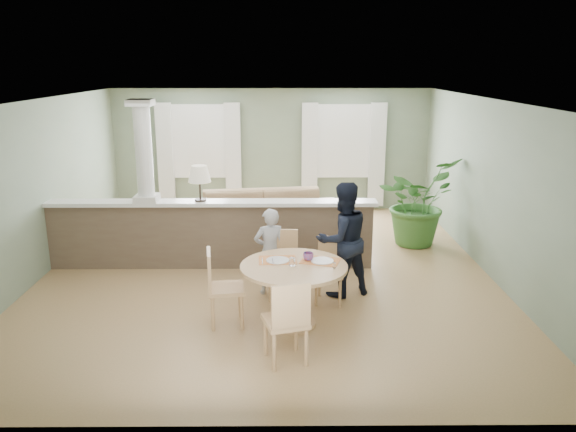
{
  "coord_description": "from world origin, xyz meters",
  "views": [
    {
      "loc": [
        0.28,
        -8.47,
        3.23
      ],
      "look_at": [
        0.33,
        -1.0,
        1.19
      ],
      "focal_mm": 35.0,
      "sensor_mm": 36.0,
      "label": 1
    }
  ],
  "objects_px": {
    "dining_table": "(294,277)",
    "man_person": "(343,239)",
    "chair_near": "(288,319)",
    "chair_far_boy": "(283,261)",
    "houseplant": "(417,202)",
    "chair_far_man": "(331,266)",
    "chair_side": "(220,284)",
    "child_person": "(270,251)",
    "sofa": "(264,215)"
  },
  "relations": [
    {
      "from": "sofa",
      "to": "dining_table",
      "type": "xyz_separation_m",
      "value": [
        0.51,
        -3.73,
        0.21
      ]
    },
    {
      "from": "chair_far_boy",
      "to": "chair_near",
      "type": "height_order",
      "value": "chair_near"
    },
    {
      "from": "chair_near",
      "to": "dining_table",
      "type": "bearing_deg",
      "value": -112.01
    },
    {
      "from": "chair_far_boy",
      "to": "chair_side",
      "type": "height_order",
      "value": "chair_side"
    },
    {
      "from": "dining_table",
      "to": "chair_near",
      "type": "relative_size",
      "value": 1.34
    },
    {
      "from": "chair_near",
      "to": "houseplant",
      "type": "bearing_deg",
      "value": -135.57
    },
    {
      "from": "chair_far_man",
      "to": "chair_near",
      "type": "bearing_deg",
      "value": -97.52
    },
    {
      "from": "chair_far_boy",
      "to": "chair_near",
      "type": "relative_size",
      "value": 0.95
    },
    {
      "from": "houseplant",
      "to": "dining_table",
      "type": "relative_size",
      "value": 1.19
    },
    {
      "from": "chair_side",
      "to": "child_person",
      "type": "height_order",
      "value": "child_person"
    },
    {
      "from": "houseplant",
      "to": "chair_far_boy",
      "type": "height_order",
      "value": "houseplant"
    },
    {
      "from": "houseplant",
      "to": "chair_far_man",
      "type": "xyz_separation_m",
      "value": [
        -1.77,
        -2.56,
        -0.3
      ]
    },
    {
      "from": "houseplant",
      "to": "chair_near",
      "type": "xyz_separation_m",
      "value": [
        -2.38,
        -4.32,
        -0.25
      ]
    },
    {
      "from": "man_person",
      "to": "houseplant",
      "type": "bearing_deg",
      "value": -147.1
    },
    {
      "from": "houseplant",
      "to": "chair_side",
      "type": "xyz_separation_m",
      "value": [
        -3.22,
        -3.31,
        -0.25
      ]
    },
    {
      "from": "chair_side",
      "to": "chair_near",
      "type": "bearing_deg",
      "value": -147.9
    },
    {
      "from": "dining_table",
      "to": "chair_side",
      "type": "distance_m",
      "value": 0.94
    },
    {
      "from": "dining_table",
      "to": "man_person",
      "type": "distance_m",
      "value": 1.22
    },
    {
      "from": "chair_far_boy",
      "to": "child_person",
      "type": "relative_size",
      "value": 0.75
    },
    {
      "from": "sofa",
      "to": "chair_far_man",
      "type": "xyz_separation_m",
      "value": [
        1.03,
        -2.95,
        0.06
      ]
    },
    {
      "from": "chair_far_boy",
      "to": "chair_side",
      "type": "bearing_deg",
      "value": -128.89
    },
    {
      "from": "chair_far_man",
      "to": "man_person",
      "type": "distance_m",
      "value": 0.42
    },
    {
      "from": "houseplant",
      "to": "chair_far_man",
      "type": "relative_size",
      "value": 1.77
    },
    {
      "from": "houseplant",
      "to": "man_person",
      "type": "bearing_deg",
      "value": -123.92
    },
    {
      "from": "child_person",
      "to": "houseplant",
      "type": "bearing_deg",
      "value": -153.49
    },
    {
      "from": "chair_near",
      "to": "chair_side",
      "type": "relative_size",
      "value": 1.01
    },
    {
      "from": "dining_table",
      "to": "chair_side",
      "type": "relative_size",
      "value": 1.36
    },
    {
      "from": "houseplant",
      "to": "chair_far_man",
      "type": "bearing_deg",
      "value": -124.66
    },
    {
      "from": "dining_table",
      "to": "child_person",
      "type": "height_order",
      "value": "child_person"
    },
    {
      "from": "chair_side",
      "to": "sofa",
      "type": "bearing_deg",
      "value": -14.55
    },
    {
      "from": "sofa",
      "to": "child_person",
      "type": "distance_m",
      "value": 2.71
    },
    {
      "from": "sofa",
      "to": "dining_table",
      "type": "height_order",
      "value": "dining_table"
    },
    {
      "from": "houseplant",
      "to": "chair_side",
      "type": "bearing_deg",
      "value": -134.26
    },
    {
      "from": "dining_table",
      "to": "man_person",
      "type": "relative_size",
      "value": 0.81
    },
    {
      "from": "sofa",
      "to": "chair_near",
      "type": "height_order",
      "value": "chair_near"
    },
    {
      "from": "chair_side",
      "to": "chair_far_boy",
      "type": "bearing_deg",
      "value": -49.08
    },
    {
      "from": "houseplant",
      "to": "chair_far_boy",
      "type": "xyz_separation_m",
      "value": [
        -2.43,
        -2.4,
        -0.27
      ]
    },
    {
      "from": "houseplant",
      "to": "chair_near",
      "type": "distance_m",
      "value": 4.93
    },
    {
      "from": "dining_table",
      "to": "chair_near",
      "type": "height_order",
      "value": "chair_near"
    },
    {
      "from": "sofa",
      "to": "child_person",
      "type": "bearing_deg",
      "value": -94.15
    },
    {
      "from": "dining_table",
      "to": "man_person",
      "type": "xyz_separation_m",
      "value": [
        0.7,
        0.98,
        0.18
      ]
    },
    {
      "from": "houseplant",
      "to": "chair_far_boy",
      "type": "relative_size",
      "value": 1.67
    },
    {
      "from": "dining_table",
      "to": "chair_far_boy",
      "type": "height_order",
      "value": "chair_far_boy"
    },
    {
      "from": "chair_far_boy",
      "to": "chair_side",
      "type": "relative_size",
      "value": 0.97
    },
    {
      "from": "sofa",
      "to": "chair_far_boy",
      "type": "bearing_deg",
      "value": -90.42
    },
    {
      "from": "sofa",
      "to": "houseplant",
      "type": "height_order",
      "value": "houseplant"
    },
    {
      "from": "chair_side",
      "to": "man_person",
      "type": "xyz_separation_m",
      "value": [
        1.64,
        0.95,
        0.28
      ]
    },
    {
      "from": "chair_far_man",
      "to": "man_person",
      "type": "height_order",
      "value": "man_person"
    },
    {
      "from": "chair_near",
      "to": "chair_side",
      "type": "distance_m",
      "value": 1.32
    },
    {
      "from": "chair_near",
      "to": "chair_side",
      "type": "height_order",
      "value": "chair_near"
    }
  ]
}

